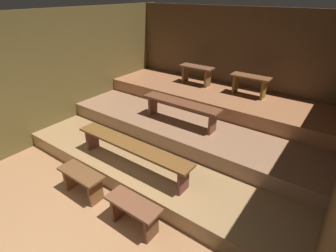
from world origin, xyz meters
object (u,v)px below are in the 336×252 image
at_px(bench_upper_left, 196,72).
at_px(bench_middle_center, 181,106).
at_px(bench_floor_left, 82,179).
at_px(bench_lower_center, 132,148).
at_px(bench_upper_right, 250,82).
at_px(bench_floor_right, 134,210).

bearing_deg(bench_upper_left, bench_middle_center, -69.81).
bearing_deg(bench_floor_left, bench_upper_left, 91.88).
bearing_deg(bench_lower_center, bench_upper_left, 100.29).
height_order(bench_upper_left, bench_upper_right, same).
xyz_separation_m(bench_middle_center, bench_upper_left, (-0.58, 1.59, 0.26)).
bearing_deg(bench_upper_left, bench_floor_right, -71.39).
bearing_deg(bench_upper_left, bench_floor_left, -88.12).
distance_m(bench_lower_center, bench_middle_center, 1.47).
xyz_separation_m(bench_lower_center, bench_upper_right, (0.85, 3.03, 0.55)).
bearing_deg(bench_upper_left, bench_upper_right, 0.00).
bearing_deg(bench_middle_center, bench_upper_right, 62.75).
bearing_deg(bench_lower_center, bench_floor_left, -119.15).
bearing_deg(bench_floor_right, bench_floor_left, 180.00).
bearing_deg(bench_middle_center, bench_lower_center, -91.34).
relative_size(bench_floor_right, bench_upper_right, 0.96).
distance_m(bench_floor_right, bench_upper_right, 3.90).
bearing_deg(bench_upper_left, bench_lower_center, -79.71).
distance_m(bench_floor_left, bench_upper_left, 3.90).
distance_m(bench_floor_left, bench_floor_right, 1.15).
bearing_deg(bench_floor_right, bench_upper_right, 88.12).
height_order(bench_floor_left, bench_middle_center, bench_middle_center).
bearing_deg(bench_lower_center, bench_floor_right, -46.40).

